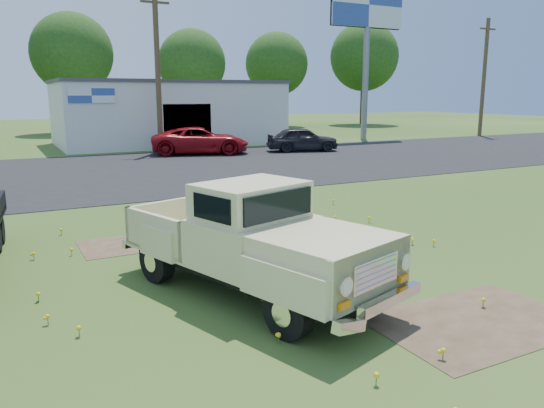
{
  "coord_description": "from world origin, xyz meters",
  "views": [
    {
      "loc": [
        -4.52,
        -8.02,
        3.27
      ],
      "look_at": [
        0.21,
        1.0,
        1.16
      ],
      "focal_mm": 35.0,
      "sensor_mm": 36.0,
      "label": 1
    }
  ],
  "objects_px": {
    "vintage_pickup_truck": "(251,239)",
    "dark_sedan": "(302,139)",
    "red_pickup": "(200,141)",
    "billboard": "(367,19)"
  },
  "relations": [
    {
      "from": "vintage_pickup_truck",
      "to": "red_pickup",
      "type": "xyz_separation_m",
      "value": [
        6.55,
        20.28,
        -0.21
      ]
    },
    {
      "from": "vintage_pickup_truck",
      "to": "dark_sedan",
      "type": "distance_m",
      "value": 22.59
    },
    {
      "from": "vintage_pickup_truck",
      "to": "dark_sedan",
      "type": "xyz_separation_m",
      "value": [
        12.33,
        18.93,
        -0.25
      ]
    },
    {
      "from": "red_pickup",
      "to": "dark_sedan",
      "type": "bearing_deg",
      "value": -84.64
    },
    {
      "from": "billboard",
      "to": "vintage_pickup_truck",
      "type": "distance_m",
      "value": 33.06
    },
    {
      "from": "billboard",
      "to": "red_pickup",
      "type": "bearing_deg",
      "value": -163.83
    },
    {
      "from": "billboard",
      "to": "dark_sedan",
      "type": "bearing_deg",
      "value": -147.29
    },
    {
      "from": "red_pickup",
      "to": "billboard",
      "type": "bearing_deg",
      "value": -55.32
    },
    {
      "from": "billboard",
      "to": "vintage_pickup_truck",
      "type": "bearing_deg",
      "value": -130.55
    },
    {
      "from": "red_pickup",
      "to": "dark_sedan",
      "type": "xyz_separation_m",
      "value": [
        5.78,
        -1.35,
        -0.04
      ]
    }
  ]
}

